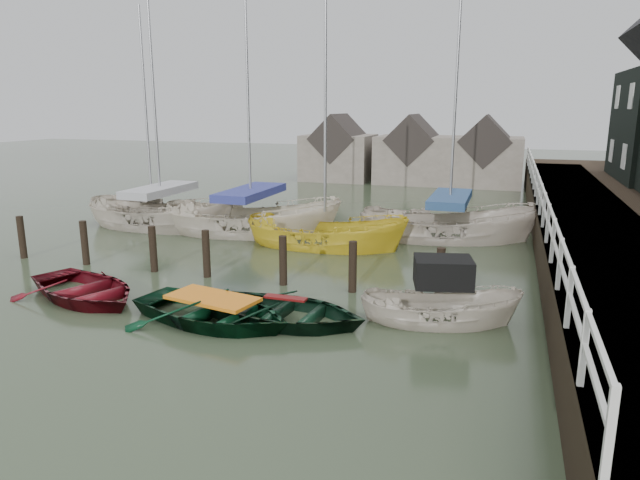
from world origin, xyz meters
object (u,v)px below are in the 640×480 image
(sailboat_b, at_px, (252,232))
(sailboat_d, at_px, (448,237))
(rowboat_green, at_px, (214,322))
(sailboat_e, at_px, (153,219))
(motorboat, at_px, (440,317))
(rowboat_red, at_px, (86,299))
(rowboat_dkgreen, at_px, (286,322))
(sailboat_c, at_px, (325,246))
(sailboat_a, at_px, (162,226))

(sailboat_b, distance_m, sailboat_d, 7.57)
(rowboat_green, bearing_deg, sailboat_e, 51.29)
(motorboat, bearing_deg, rowboat_red, 84.88)
(rowboat_dkgreen, xyz_separation_m, sailboat_e, (-10.01, 9.46, 0.07))
(sailboat_c, height_order, sailboat_d, sailboat_d)
(rowboat_red, bearing_deg, sailboat_b, 17.30)
(sailboat_b, bearing_deg, rowboat_red, 165.61)
(motorboat, distance_m, sailboat_b, 10.90)
(motorboat, distance_m, sailboat_d, 8.72)
(rowboat_red, distance_m, rowboat_dkgreen, 5.54)
(motorboat, xyz_separation_m, sailboat_c, (-4.76, 6.13, -0.11))
(rowboat_dkgreen, bearing_deg, sailboat_d, -10.58)
(sailboat_c, bearing_deg, sailboat_b, 72.31)
(rowboat_dkgreen, relative_size, sailboat_d, 0.32)
(sailboat_a, xyz_separation_m, sailboat_d, (11.39, 1.59, 0.00))
(rowboat_dkgreen, height_order, sailboat_d, sailboat_d)
(rowboat_dkgreen, relative_size, motorboat, 0.99)
(sailboat_a, relative_size, sailboat_d, 0.92)
(sailboat_d, bearing_deg, sailboat_c, 111.09)
(sailboat_b, bearing_deg, sailboat_e, 69.00)
(sailboat_a, height_order, sailboat_b, sailboat_b)
(motorboat, xyz_separation_m, sailboat_d, (-0.72, 8.69, -0.06))
(rowboat_dkgreen, xyz_separation_m, motorboat, (3.38, 1.11, 0.12))
(sailboat_c, bearing_deg, sailboat_a, 83.01)
(sailboat_c, bearing_deg, sailboat_e, 76.10)
(sailboat_d, relative_size, sailboat_e, 1.20)
(sailboat_c, bearing_deg, motorboat, -141.69)
(rowboat_red, distance_m, motorboat, 9.01)
(motorboat, height_order, sailboat_e, sailboat_e)
(sailboat_a, xyz_separation_m, sailboat_b, (3.96, 0.15, 0.00))
(sailboat_e, bearing_deg, motorboat, -105.93)
(rowboat_red, xyz_separation_m, rowboat_dkgreen, (5.54, 0.11, 0.00))
(sailboat_d, xyz_separation_m, sailboat_e, (-12.68, -0.34, 0.01))
(sailboat_a, xyz_separation_m, sailboat_c, (7.35, -0.96, -0.05))
(rowboat_green, bearing_deg, rowboat_red, 95.17)
(sailboat_c, distance_m, sailboat_d, 4.79)
(sailboat_b, height_order, sailboat_d, sailboat_b)
(sailboat_d, distance_m, sailboat_e, 12.68)
(sailboat_a, height_order, sailboat_e, sailboat_a)
(rowboat_dkgreen, height_order, sailboat_a, sailboat_a)
(rowboat_dkgreen, height_order, motorboat, motorboat)
(rowboat_dkgreen, bearing_deg, motorboat, -67.20)
(sailboat_e, bearing_deg, sailboat_b, -85.87)
(rowboat_red, height_order, rowboat_dkgreen, rowboat_red)
(motorboat, height_order, sailboat_c, sailboat_c)
(rowboat_dkgreen, distance_m, sailboat_c, 7.37)
(sailboat_b, bearing_deg, sailboat_d, -88.12)
(rowboat_dkgreen, bearing_deg, rowboat_green, 112.89)
(rowboat_green, relative_size, sailboat_c, 0.37)
(sailboat_a, bearing_deg, rowboat_green, -139.14)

